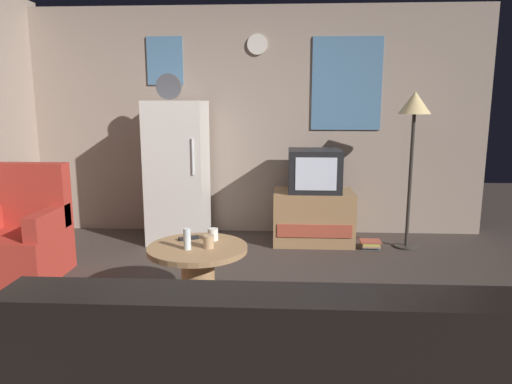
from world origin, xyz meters
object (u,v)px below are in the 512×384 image
(remote_control, at_px, (189,238))
(book_stack, at_px, (370,244))
(tv_stand, at_px, (313,217))
(fridge, at_px, (178,172))
(wine_glass, at_px, (187,239))
(standing_lamp, at_px, (414,115))
(mug_ceramic_white, at_px, (213,234))
(mug_ceramic_tan, at_px, (209,242))
(coffee_table, at_px, (198,277))
(armchair, at_px, (21,238))
(crt_tv, at_px, (314,171))

(remote_control, relative_size, book_stack, 0.72)
(tv_stand, bearing_deg, fridge, 179.23)
(wine_glass, bearing_deg, standing_lamp, 39.93)
(mug_ceramic_white, bearing_deg, book_stack, 43.20)
(fridge, bearing_deg, mug_ceramic_tan, -71.08)
(coffee_table, xyz_separation_m, mug_ceramic_white, (0.09, 0.15, 0.28))
(fridge, xyz_separation_m, tv_stand, (1.45, -0.02, -0.47))
(wine_glass, xyz_separation_m, mug_ceramic_white, (0.15, 0.23, -0.03))
(mug_ceramic_white, height_order, armchair, armchair)
(fridge, distance_m, mug_ceramic_tan, 1.86)
(mug_ceramic_white, xyz_separation_m, mug_ceramic_tan, (-0.00, -0.19, 0.00))
(mug_ceramic_white, relative_size, remote_control, 0.60)
(coffee_table, bearing_deg, remote_control, 120.85)
(tv_stand, distance_m, coffee_table, 1.93)
(mug_ceramic_tan, bearing_deg, coffee_table, 157.50)
(mug_ceramic_white, height_order, mug_ceramic_tan, same)
(crt_tv, bearing_deg, fridge, 179.19)
(mug_ceramic_tan, relative_size, armchair, 0.09)
(tv_stand, distance_m, mug_ceramic_white, 1.77)
(tv_stand, height_order, coffee_table, tv_stand)
(crt_tv, relative_size, mug_ceramic_white, 6.00)
(fridge, xyz_separation_m, wine_glass, (0.45, -1.78, -0.21))
(remote_control, bearing_deg, coffee_table, -87.39)
(mug_ceramic_tan, bearing_deg, remote_control, 132.98)
(fridge, relative_size, remote_control, 11.80)
(armchair, bearing_deg, mug_ceramic_white, -12.91)
(crt_tv, bearing_deg, coffee_table, -119.20)
(tv_stand, xyz_separation_m, crt_tv, (0.00, -0.00, 0.50))
(fridge, bearing_deg, wine_glass, -75.74)
(crt_tv, distance_m, standing_lamp, 1.13)
(crt_tv, height_order, armchair, crt_tv)
(fridge, bearing_deg, mug_ceramic_white, -68.83)
(mug_ceramic_tan, relative_size, book_stack, 0.43)
(tv_stand, bearing_deg, crt_tv, -18.96)
(remote_control, bearing_deg, fridge, 76.78)
(fridge, height_order, coffee_table, fridge)
(coffee_table, bearing_deg, tv_stand, 60.89)
(coffee_table, distance_m, armchair, 1.72)
(book_stack, bearing_deg, wine_glass, -135.08)
(fridge, distance_m, remote_control, 1.62)
(coffee_table, bearing_deg, mug_ceramic_tan, -22.50)
(coffee_table, xyz_separation_m, mug_ceramic_tan, (0.09, -0.04, 0.28))
(crt_tv, bearing_deg, wine_glass, -119.54)
(standing_lamp, distance_m, book_stack, 1.37)
(coffee_table, height_order, mug_ceramic_white, mug_ceramic_white)
(crt_tv, height_order, coffee_table, crt_tv)
(fridge, distance_m, coffee_table, 1.85)
(crt_tv, distance_m, mug_ceramic_tan, 1.94)
(remote_control, distance_m, book_stack, 2.14)
(fridge, xyz_separation_m, standing_lamp, (2.41, -0.14, 0.60))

